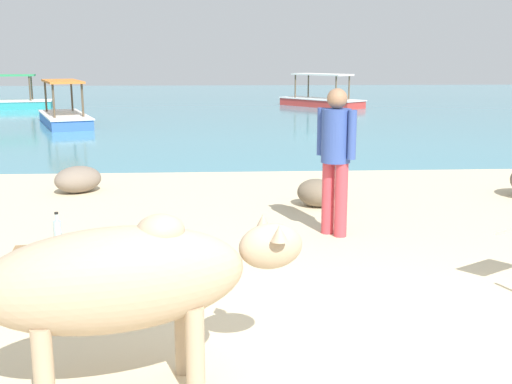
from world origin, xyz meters
TOP-DOWN VIEW (x-y plane):
  - sand_beach at (0.00, 0.00)m, footprint 18.00×14.00m
  - water_surface at (0.00, 22.00)m, footprint 60.00×36.00m
  - cow at (-1.35, -0.23)m, footprint 1.93×0.96m
  - low_bench_table at (-2.12, 1.34)m, footprint 0.82×0.56m
  - bottle at (-2.15, 1.43)m, footprint 0.07×0.07m
  - person_standing at (0.45, 3.05)m, footprint 0.37×0.40m
  - shore_rock_medium at (-2.88, 5.47)m, footprint 0.87×0.84m
  - shore_rock_small at (0.47, 4.41)m, footprint 0.71×0.70m
  - boat_blue at (-5.34, 15.04)m, footprint 2.35×3.84m
  - boat_teal at (-9.07, 20.89)m, footprint 3.82×1.83m
  - boat_red at (3.25, 21.38)m, footprint 3.20×3.58m

SIDE VIEW (x-z plane):
  - water_surface at x=0.00m, z-range -0.01..0.01m
  - sand_beach at x=0.00m, z-range 0.00..0.04m
  - shore_rock_small at x=0.47m, z-range 0.04..0.41m
  - shore_rock_medium at x=-2.88m, z-range 0.04..0.43m
  - boat_blue at x=-5.34m, z-range -0.35..0.94m
  - boat_teal at x=-9.07m, z-range -0.35..0.94m
  - boat_red at x=3.25m, z-range -0.35..0.94m
  - low_bench_table at x=-2.12m, z-range 0.18..0.58m
  - bottle at x=-2.15m, z-range 0.42..0.71m
  - cow at x=-1.35m, z-range 0.21..1.29m
  - person_standing at x=0.45m, z-range 0.18..1.80m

